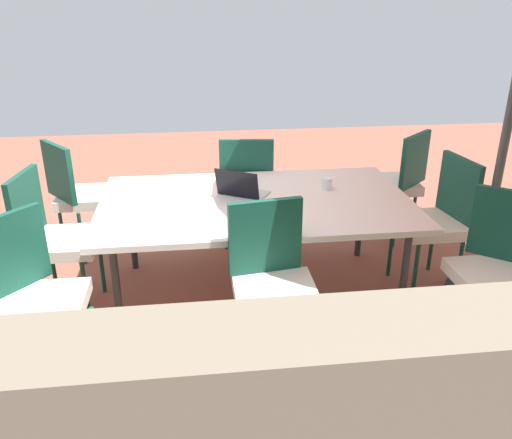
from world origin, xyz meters
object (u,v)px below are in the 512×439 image
(chair_southeast, at_px, (79,192))
(chair_south, at_px, (247,184))
(dining_table, at_px, (256,206))
(laptop, at_px, (241,190))
(chair_northeast, at_px, (33,293))
(cup, at_px, (327,184))
(chair_west, at_px, (437,216))
(chair_southwest, at_px, (396,179))
(chair_northwest, at_px, (499,265))
(chair_east, at_px, (52,234))
(chair_north, at_px, (272,279))

(chair_southeast, bearing_deg, chair_south, -126.89)
(dining_table, distance_m, laptop, 0.15)
(chair_northeast, distance_m, cup, 2.10)
(chair_west, bearing_deg, chair_southwest, 171.32)
(chair_northwest, bearing_deg, chair_east, -156.75)
(chair_north, bearing_deg, laptop, 87.36)
(chair_east, distance_m, chair_west, 2.72)
(chair_northwest, xyz_separation_m, chair_southeast, (2.73, -1.61, 0.00))
(chair_south, xyz_separation_m, chair_southeast, (1.39, 0.01, 0.00))
(dining_table, distance_m, chair_southwest, 1.56)
(laptop, bearing_deg, cup, -141.83)
(chair_northwest, bearing_deg, chair_southwest, 130.27)
(chair_east, xyz_separation_m, chair_south, (-1.41, -0.84, 0.00))
(chair_northeast, distance_m, chair_southwest, 3.09)
(chair_north, relative_size, laptop, 2.44)
(dining_table, xyz_separation_m, chair_southeast, (1.36, -0.82, -0.13))
(dining_table, height_order, chair_southeast, chair_southeast)
(chair_east, height_order, chair_west, same)
(chair_west, height_order, chair_north, same)
(chair_south, relative_size, chair_west, 1.00)
(chair_east, xyz_separation_m, chair_southeast, (-0.03, -0.83, 0.00))
(chair_east, xyz_separation_m, laptop, (-1.29, -0.09, 0.22))
(dining_table, distance_m, chair_northeast, 1.54)
(chair_northeast, height_order, chair_south, same)
(chair_northwest, height_order, cup, chair_northwest)
(chair_west, bearing_deg, chair_east, -98.74)
(chair_southwest, xyz_separation_m, chair_southeast, (2.70, -0.02, 0.00))
(chair_northeast, bearing_deg, chair_south, 0.98)
(dining_table, bearing_deg, chair_northwest, 150.03)
(cup, bearing_deg, chair_northeast, 27.03)
(chair_east, relative_size, cup, 11.41)
(chair_southwest, height_order, chair_southeast, same)
(chair_east, bearing_deg, cup, -76.34)
(chair_southwest, bearing_deg, chair_southeast, -42.20)
(chair_west, bearing_deg, laptop, -102.85)
(chair_north, bearing_deg, chair_northwest, -8.22)
(chair_northeast, bearing_deg, chair_east, 45.73)
(chair_southwest, relative_size, cup, 11.41)
(chair_northwest, bearing_deg, laptop, -171.80)
(chair_east, distance_m, chair_north, 1.59)
(dining_table, xyz_separation_m, cup, (-0.54, -0.16, 0.08))
(chair_northwest, xyz_separation_m, chair_southwest, (0.03, -1.59, 0.00))
(chair_northwest, bearing_deg, dining_table, -170.95)
(chair_southwest, bearing_deg, chair_west, 47.84)
(chair_southwest, bearing_deg, chair_south, -43.18)
(chair_south, xyz_separation_m, chair_northwest, (-1.34, 1.62, 0.00))
(chair_southwest, bearing_deg, chair_northwest, 49.40)
(chair_east, relative_size, chair_north, 1.00)
(chair_northwest, bearing_deg, chair_south, 168.67)
(chair_southwest, xyz_separation_m, laptop, (1.43, 0.72, 0.22))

